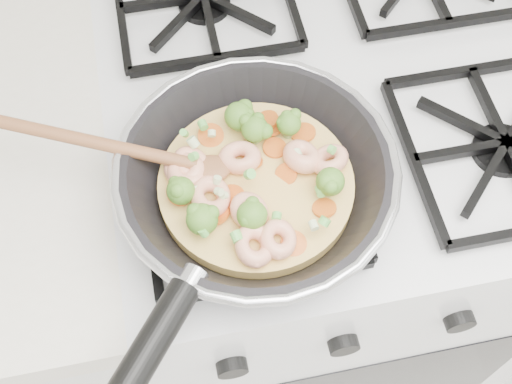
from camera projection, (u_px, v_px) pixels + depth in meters
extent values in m
cube|color=white|center=(314.00, 234.00, 1.22)|extent=(0.60, 0.60, 0.90)
cube|color=black|center=(343.00, 68.00, 0.82)|extent=(0.56, 0.56, 0.02)
torus|color=silver|center=(256.00, 169.00, 0.67)|extent=(0.30, 0.30, 0.01)
cylinder|color=black|center=(137.00, 368.00, 0.57)|extent=(0.13, 0.15, 0.03)
cylinder|color=#E8C165|center=(256.00, 185.00, 0.69)|extent=(0.21, 0.21, 0.02)
ellipsoid|color=brown|center=(208.00, 170.00, 0.68)|extent=(0.06, 0.05, 0.01)
cylinder|color=brown|center=(82.00, 140.00, 0.67)|extent=(0.23, 0.10, 0.05)
torus|color=#F2B28F|center=(249.00, 211.00, 0.66)|extent=(0.06, 0.06, 0.02)
torus|color=#F2B28F|center=(240.00, 158.00, 0.69)|extent=(0.06, 0.06, 0.02)
torus|color=#F2B28F|center=(185.00, 170.00, 0.68)|extent=(0.06, 0.07, 0.03)
torus|color=#F2B28F|center=(255.00, 245.00, 0.64)|extent=(0.05, 0.05, 0.03)
torus|color=#F2B28F|center=(278.00, 239.00, 0.64)|extent=(0.05, 0.05, 0.02)
torus|color=#F2B28F|center=(302.00, 157.00, 0.69)|extent=(0.06, 0.06, 0.03)
torus|color=#F2B28F|center=(191.00, 165.00, 0.69)|extent=(0.06, 0.06, 0.02)
torus|color=#F2B28F|center=(211.00, 196.00, 0.67)|extent=(0.06, 0.06, 0.03)
torus|color=#F2B28F|center=(330.00, 160.00, 0.69)|extent=(0.06, 0.06, 0.03)
torus|color=#F2B28F|center=(186.00, 174.00, 0.68)|extent=(0.06, 0.06, 0.02)
ellipsoid|color=#5A902F|center=(239.00, 116.00, 0.70)|extent=(0.04, 0.04, 0.03)
ellipsoid|color=#5A902F|center=(181.00, 191.00, 0.66)|extent=(0.04, 0.04, 0.03)
ellipsoid|color=#5A902F|center=(252.00, 215.00, 0.64)|extent=(0.04, 0.04, 0.03)
ellipsoid|color=#5A902F|center=(255.00, 129.00, 0.70)|extent=(0.04, 0.04, 0.03)
ellipsoid|color=#5A902F|center=(330.00, 182.00, 0.66)|extent=(0.04, 0.04, 0.03)
ellipsoid|color=#5A902F|center=(289.00, 124.00, 0.70)|extent=(0.03, 0.03, 0.03)
ellipsoid|color=#5A902F|center=(202.00, 219.00, 0.64)|extent=(0.04, 0.04, 0.03)
cylinder|color=orange|center=(180.00, 193.00, 0.68)|extent=(0.04, 0.04, 0.01)
cylinder|color=orange|center=(266.00, 121.00, 0.72)|extent=(0.04, 0.04, 0.01)
cylinder|color=orange|center=(275.00, 148.00, 0.71)|extent=(0.03, 0.03, 0.00)
cylinder|color=orange|center=(201.00, 177.00, 0.69)|extent=(0.04, 0.04, 0.00)
cylinder|color=orange|center=(182.00, 185.00, 0.68)|extent=(0.03, 0.03, 0.01)
cylinder|color=orange|center=(217.00, 215.00, 0.67)|extent=(0.03, 0.03, 0.01)
cylinder|color=orange|center=(324.00, 208.00, 0.67)|extent=(0.03, 0.03, 0.01)
cylinder|color=orange|center=(193.00, 160.00, 0.70)|extent=(0.03, 0.03, 0.01)
cylinder|color=orange|center=(303.00, 133.00, 0.72)|extent=(0.04, 0.04, 0.00)
cylinder|color=orange|center=(294.00, 244.00, 0.65)|extent=(0.04, 0.04, 0.01)
cylinder|color=orange|center=(231.00, 197.00, 0.68)|extent=(0.03, 0.03, 0.01)
cylinder|color=orange|center=(252.00, 161.00, 0.70)|extent=(0.03, 0.03, 0.01)
cylinder|color=orange|center=(286.00, 174.00, 0.69)|extent=(0.03, 0.03, 0.01)
cylinder|color=orange|center=(270.00, 129.00, 0.72)|extent=(0.04, 0.04, 0.01)
cylinder|color=orange|center=(211.00, 136.00, 0.71)|extent=(0.03, 0.03, 0.01)
cylinder|color=#66C14D|center=(184.00, 133.00, 0.69)|extent=(0.01, 0.01, 0.01)
cylinder|color=beige|center=(195.00, 189.00, 0.66)|extent=(0.01, 0.01, 0.01)
cylinder|color=beige|center=(193.00, 142.00, 0.68)|extent=(0.01, 0.01, 0.01)
cylinder|color=beige|center=(217.00, 180.00, 0.67)|extent=(0.01, 0.01, 0.01)
cylinder|color=#66C14D|center=(250.00, 174.00, 0.66)|extent=(0.01, 0.01, 0.01)
cylinder|color=#66C14D|center=(332.00, 150.00, 0.68)|extent=(0.01, 0.01, 0.01)
cylinder|color=#66C14D|center=(277.00, 217.00, 0.65)|extent=(0.01, 0.01, 0.01)
cylinder|color=beige|center=(297.00, 154.00, 0.68)|extent=(0.01, 0.01, 0.01)
cylinder|color=beige|center=(212.00, 133.00, 0.69)|extent=(0.01, 0.01, 0.01)
cylinder|color=#66C14D|center=(203.00, 125.00, 0.70)|extent=(0.01, 0.01, 0.01)
cylinder|color=#66C14D|center=(194.00, 156.00, 0.67)|extent=(0.01, 0.01, 0.01)
cylinder|color=#66C14D|center=(320.00, 191.00, 0.66)|extent=(0.01, 0.01, 0.01)
cylinder|color=#66C14D|center=(185.00, 161.00, 0.68)|extent=(0.01, 0.01, 0.01)
cylinder|color=beige|center=(313.00, 225.00, 0.64)|extent=(0.01, 0.01, 0.01)
cylinder|color=#66C14D|center=(203.00, 232.00, 0.63)|extent=(0.01, 0.01, 0.01)
cylinder|color=#66C14D|center=(325.00, 221.00, 0.64)|extent=(0.01, 0.01, 0.01)
cylinder|color=beige|center=(224.00, 196.00, 0.66)|extent=(0.01, 0.01, 0.01)
cylinder|color=#66C14D|center=(237.00, 237.00, 0.63)|extent=(0.01, 0.01, 0.01)
cylinder|color=beige|center=(219.00, 192.00, 0.65)|extent=(0.01, 0.01, 0.01)
cylinder|color=beige|center=(260.00, 127.00, 0.70)|extent=(0.01, 0.01, 0.01)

